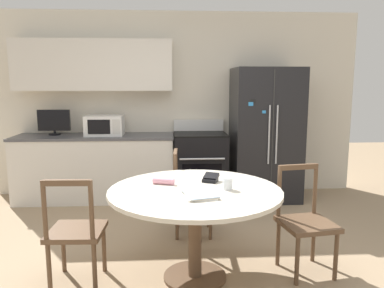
% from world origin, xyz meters
% --- Properties ---
extents(ground_plane, '(14.00, 14.00, 0.00)m').
position_xyz_m(ground_plane, '(0.00, 0.00, 0.00)').
color(ground_plane, '#9E8466').
extents(back_wall, '(5.20, 0.44, 2.60)m').
position_xyz_m(back_wall, '(-0.30, 2.59, 1.44)').
color(back_wall, silver).
rests_on(back_wall, ground_plane).
extents(kitchen_counter, '(2.15, 0.64, 0.90)m').
position_xyz_m(kitchen_counter, '(-1.14, 2.29, 0.45)').
color(kitchen_counter, silver).
rests_on(kitchen_counter, ground_plane).
extents(refrigerator, '(0.90, 0.75, 1.81)m').
position_xyz_m(refrigerator, '(1.20, 2.22, 0.90)').
color(refrigerator, black).
rests_on(refrigerator, ground_plane).
extents(oven_range, '(0.72, 0.68, 1.08)m').
position_xyz_m(oven_range, '(0.30, 2.26, 0.47)').
color(oven_range, black).
rests_on(oven_range, ground_plane).
extents(microwave, '(0.50, 0.38, 0.27)m').
position_xyz_m(microwave, '(-0.99, 2.29, 1.04)').
color(microwave, white).
rests_on(microwave, kitchen_counter).
extents(countertop_tv, '(0.43, 0.16, 0.35)m').
position_xyz_m(countertop_tv, '(-1.69, 2.36, 1.09)').
color(countertop_tv, black).
rests_on(countertop_tv, kitchen_counter).
extents(dining_table, '(1.39, 1.39, 0.76)m').
position_xyz_m(dining_table, '(0.08, 0.05, 0.64)').
color(dining_table, beige).
rests_on(dining_table, ground_plane).
extents(dining_chair_right, '(0.48, 0.48, 0.90)m').
position_xyz_m(dining_chair_right, '(1.02, 0.12, 0.43)').
color(dining_chair_right, brown).
rests_on(dining_chair_right, ground_plane).
extents(dining_chair_left, '(0.44, 0.44, 0.90)m').
position_xyz_m(dining_chair_left, '(-0.87, 0.03, 0.43)').
color(dining_chair_left, brown).
rests_on(dining_chair_left, ground_plane).
extents(dining_chair_far, '(0.44, 0.44, 0.90)m').
position_xyz_m(dining_chair_far, '(0.10, 1.00, 0.43)').
color(dining_chair_far, brown).
rests_on(dining_chair_far, ground_plane).
extents(candle_glass, '(0.08, 0.08, 0.09)m').
position_xyz_m(candle_glass, '(0.34, 0.03, 0.80)').
color(candle_glass, silver).
rests_on(candle_glass, dining_table).
extents(folded_napkin, '(0.19, 0.11, 0.05)m').
position_xyz_m(folded_napkin, '(-0.17, 0.22, 0.79)').
color(folded_napkin, pink).
rests_on(folded_napkin, dining_table).
extents(wallet, '(0.16, 0.17, 0.07)m').
position_xyz_m(wallet, '(0.23, 0.28, 0.79)').
color(wallet, black).
rests_on(wallet, dining_table).
extents(mail_stack, '(0.29, 0.34, 0.02)m').
position_xyz_m(mail_stack, '(0.10, -0.12, 0.77)').
color(mail_stack, white).
rests_on(mail_stack, dining_table).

